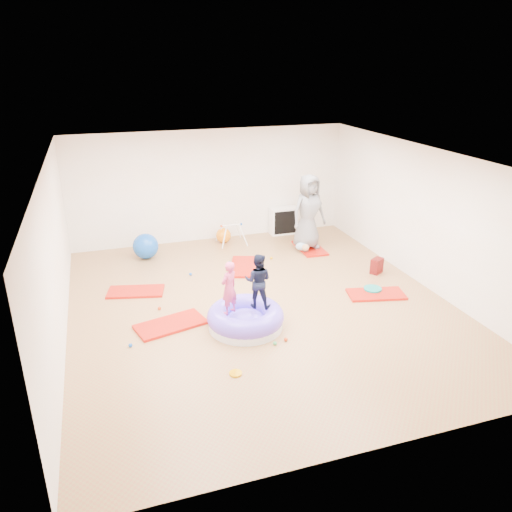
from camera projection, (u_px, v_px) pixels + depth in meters
name	position (u px, v px, depth m)	size (l,w,h in m)	color
room	(261.00, 236.00, 9.00)	(7.01, 8.01, 2.81)	#A26541
gym_mat_front_left	(171.00, 324.00, 8.78)	(1.21, 0.60, 0.05)	red
gym_mat_mid_left	(136.00, 291.00, 10.02)	(1.10, 0.55, 0.05)	red
gym_mat_center_back	(244.00, 267.00, 11.21)	(1.19, 0.59, 0.05)	red
gym_mat_right	(376.00, 294.00, 9.91)	(1.11, 0.55, 0.05)	red
gym_mat_rear_right	(310.00, 248.00, 12.32)	(1.12, 0.56, 0.05)	red
inflatable_cushion	(246.00, 318.00, 8.69)	(1.35, 1.35, 0.42)	white
child_pink	(229.00, 285.00, 8.33)	(0.34, 0.22, 0.94)	#D33E74
child_navy	(258.00, 278.00, 8.54)	(0.48, 0.37, 0.98)	black
adult_caregiver	(308.00, 212.00, 11.95)	(0.89, 0.58, 1.82)	slate
infant	(303.00, 246.00, 12.04)	(0.37, 0.37, 0.22)	#96B5CF
ball_pit_balls	(227.00, 293.00, 9.92)	(3.54, 3.63, 0.07)	#38A759
exercise_ball_blue	(146.00, 246.00, 11.65)	(0.60, 0.60, 0.60)	blue
exercise_ball_orange	(224.00, 235.00, 12.68)	(0.38, 0.38, 0.38)	orange
infant_play_gym	(231.00, 231.00, 12.50)	(0.69, 0.65, 0.53)	white
cube_shelf	(283.00, 221.00, 13.28)	(0.71, 0.35, 0.71)	white
balance_disc	(373.00, 290.00, 10.06)	(0.36, 0.36, 0.08)	#0D9087
backpack	(377.00, 266.00, 10.89)	(0.29, 0.18, 0.34)	#B41716
yellow_toy	(236.00, 373.00, 7.43)	(0.19, 0.19, 0.03)	#D59601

